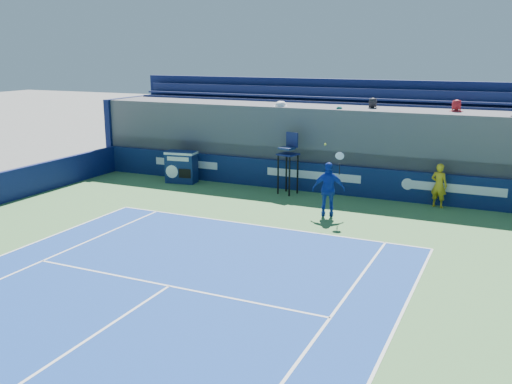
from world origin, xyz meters
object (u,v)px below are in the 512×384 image
at_px(match_clock, 181,166).
at_px(umpire_chair, 289,157).
at_px(ball_person, 439,185).
at_px(tennis_player, 329,189).

relative_size(match_clock, umpire_chair, 0.57).
height_order(ball_person, tennis_player, tennis_player).
bearing_deg(match_clock, tennis_player, -17.57).
xyz_separation_m(ball_person, tennis_player, (-3.32, -2.82, 0.13)).
xyz_separation_m(match_clock, tennis_player, (7.45, -2.36, 0.23)).
bearing_deg(ball_person, umpire_chair, 18.49).
height_order(match_clock, tennis_player, tennis_player).
distance_m(ball_person, tennis_player, 4.36).
bearing_deg(umpire_chair, ball_person, 3.79).
distance_m(match_clock, umpire_chair, 5.05).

